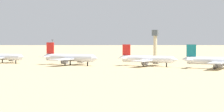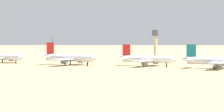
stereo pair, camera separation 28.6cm
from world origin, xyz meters
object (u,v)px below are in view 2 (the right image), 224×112
parked_jet_red_3 (69,58)px  parked_jet_red_4 (147,59)px  control_tower (155,40)px  parked_jet_orange_2 (1,57)px  light_pole_west (53,47)px  parked_jet_teal_5 (217,61)px

parked_jet_red_3 → parked_jet_red_4: parked_jet_red_3 is taller
control_tower → parked_jet_red_4: bearing=-78.1°
parked_jet_orange_2 → parked_jet_red_4: parked_jet_red_4 is taller
parked_jet_red_4 → control_tower: 137.18m
parked_jet_red_3 → parked_jet_red_4: bearing=18.9°
parked_jet_red_4 → light_pole_west: light_pole_west is taller
parked_jet_orange_2 → parked_jet_teal_5: parked_jet_teal_5 is taller
parked_jet_teal_5 → parked_jet_red_4: bearing=171.2°
parked_jet_red_3 → light_pole_west: bearing=133.5°
control_tower → light_pole_west: control_tower is taller
light_pole_west → parked_jet_red_4: bearing=-42.6°
light_pole_west → control_tower: bearing=16.9°
parked_jet_red_4 → control_tower: bearing=112.9°
parked_jet_red_3 → light_pole_west: 132.19m
parked_jet_red_4 → control_tower: size_ratio=1.62×
parked_jet_teal_5 → light_pole_west: light_pole_west is taller
parked_jet_orange_2 → parked_jet_teal_5: bearing=5.2°
parked_jet_teal_5 → control_tower: size_ratio=1.66×
parked_jet_red_3 → control_tower: bearing=94.2°
parked_jet_orange_2 → parked_jet_red_4: 99.41m
parked_jet_red_3 → control_tower: 141.19m
parked_jet_red_4 → control_tower: control_tower is taller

